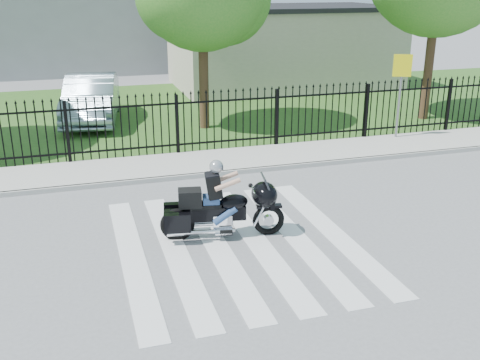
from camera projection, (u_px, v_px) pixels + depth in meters
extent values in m
plane|color=slate|center=(237.00, 244.00, 10.83)|extent=(120.00, 120.00, 0.00)
cube|color=#ADAAA3|center=(185.00, 164.00, 15.32)|extent=(40.00, 2.00, 0.12)
cube|color=#ADAAA3|center=(193.00, 176.00, 14.41)|extent=(40.00, 0.12, 0.12)
cube|color=#29521C|center=(149.00, 112.00, 21.64)|extent=(40.00, 12.00, 0.02)
cube|color=black|center=(178.00, 145.00, 16.12)|extent=(26.00, 0.04, 0.05)
cube|color=black|center=(176.00, 103.00, 15.72)|extent=(26.00, 0.04, 0.05)
cylinder|color=#382316|center=(204.00, 67.00, 18.65)|extent=(0.32, 0.32, 4.16)
cylinder|color=#382316|center=(430.00, 52.00, 19.82)|extent=(0.32, 0.32, 4.80)
cube|color=#BEB59E|center=(283.00, 49.00, 26.57)|extent=(10.00, 6.00, 3.50)
cube|color=black|center=(284.00, 8.00, 25.95)|extent=(10.20, 6.20, 0.20)
torus|color=black|center=(269.00, 220.00, 11.17)|extent=(0.65, 0.22, 0.64)
torus|color=black|center=(177.00, 225.00, 10.95)|extent=(0.69, 0.25, 0.68)
cube|color=black|center=(215.00, 213.00, 10.97)|extent=(1.23, 0.42, 0.28)
ellipsoid|color=black|center=(234.00, 202.00, 10.94)|extent=(0.63, 0.46, 0.31)
cube|color=black|center=(205.00, 205.00, 10.89)|extent=(0.64, 0.39, 0.09)
cube|color=silver|center=(222.00, 220.00, 11.04)|extent=(0.41, 0.34, 0.28)
ellipsoid|color=black|center=(264.00, 195.00, 10.97)|extent=(0.60, 0.74, 0.50)
cube|color=black|center=(190.00, 198.00, 10.80)|extent=(0.50, 0.42, 0.33)
cube|color=navy|center=(211.00, 200.00, 10.87)|extent=(0.36, 0.33, 0.17)
sphere|color=#A2A3A9|center=(216.00, 167.00, 10.66)|extent=(0.27, 0.27, 0.27)
imported|color=#8BA1AF|center=(91.00, 99.00, 19.94)|extent=(2.38, 5.14, 1.63)
cylinder|color=slate|center=(399.00, 98.00, 17.39)|extent=(0.07, 0.07, 2.47)
cube|color=#D6CA0B|center=(403.00, 66.00, 17.03)|extent=(0.54, 0.25, 0.67)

